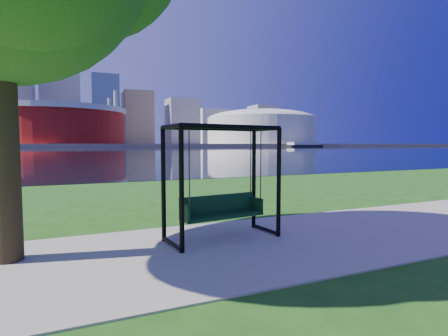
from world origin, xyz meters
TOP-DOWN VIEW (x-y plane):
  - ground at (0.00, 0.00)m, footprint 900.00×900.00m
  - path at (0.00, -0.50)m, footprint 120.00×4.00m
  - river at (0.00, 102.00)m, footprint 900.00×180.00m
  - far_bank at (0.00, 306.00)m, footprint 900.00×228.00m
  - stadium at (-10.00, 235.00)m, footprint 83.00×83.00m
  - arena at (135.00, 235.00)m, footprint 84.00×84.00m
  - skyline at (-4.27, 319.39)m, footprint 392.00×66.00m
  - swing at (0.24, 0.11)m, footprint 2.40×1.26m
  - barge at (137.21, 182.68)m, footprint 30.93×13.76m

SIDE VIEW (x-z plane):
  - ground at x=0.00m, z-range 0.00..0.00m
  - river at x=0.00m, z-range 0.00..0.02m
  - path at x=0.00m, z-range 0.00..0.03m
  - far_bank at x=0.00m, z-range 0.00..2.00m
  - swing at x=0.24m, z-range -0.04..2.32m
  - barge at x=137.21m, z-range -0.14..2.86m
  - stadium at x=-10.00m, z-range -1.77..30.23m
  - arena at x=135.00m, z-range 2.59..29.15m
  - skyline at x=-4.27m, z-range -12.36..84.14m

